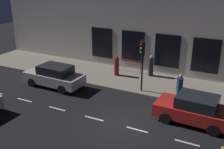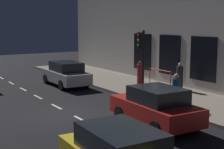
{
  "view_description": "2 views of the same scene",
  "coord_description": "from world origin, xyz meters",
  "px_view_note": "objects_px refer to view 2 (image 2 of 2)",
  "views": [
    {
      "loc": [
        -11.65,
        -5.45,
        7.73
      ],
      "look_at": [
        2.53,
        1.76,
        1.78
      ],
      "focal_mm": 43.9,
      "sensor_mm": 36.0,
      "label": 1
    },
    {
      "loc": [
        -6.41,
        -13.65,
        4.12
      ],
      "look_at": [
        2.99,
        1.18,
        1.42
      ],
      "focal_mm": 54.42,
      "sensor_mm": 36.0,
      "label": 2
    }
  ],
  "objects_px": {
    "parked_car_0": "(156,106)",
    "pedestrian_2": "(176,92)",
    "parked_car_1": "(66,74)",
    "pedestrian_0": "(180,77)",
    "pedestrian_1": "(140,74)",
    "traffic_light": "(141,49)"
  },
  "relations": [
    {
      "from": "traffic_light",
      "to": "pedestrian_2",
      "type": "height_order",
      "value": "traffic_light"
    },
    {
      "from": "parked_car_0",
      "to": "pedestrian_1",
      "type": "distance_m",
      "value": 8.09
    },
    {
      "from": "parked_car_0",
      "to": "pedestrian_1",
      "type": "xyz_separation_m",
      "value": [
        4.36,
        6.81,
        0.07
      ]
    },
    {
      "from": "traffic_light",
      "to": "pedestrian_0",
      "type": "distance_m",
      "value": 3.71
    },
    {
      "from": "parked_car_0",
      "to": "parked_car_1",
      "type": "height_order",
      "value": "same"
    },
    {
      "from": "parked_car_0",
      "to": "pedestrian_2",
      "type": "distance_m",
      "value": 2.77
    },
    {
      "from": "parked_car_0",
      "to": "pedestrian_2",
      "type": "height_order",
      "value": "pedestrian_2"
    },
    {
      "from": "parked_car_1",
      "to": "pedestrian_2",
      "type": "height_order",
      "value": "pedestrian_2"
    },
    {
      "from": "parked_car_1",
      "to": "pedestrian_1",
      "type": "xyz_separation_m",
      "value": [
        3.73,
        -3.12,
        0.07
      ]
    },
    {
      "from": "parked_car_0",
      "to": "pedestrian_0",
      "type": "distance_m",
      "value": 7.0
    },
    {
      "from": "traffic_light",
      "to": "parked_car_1",
      "type": "height_order",
      "value": "traffic_light"
    },
    {
      "from": "traffic_light",
      "to": "parked_car_1",
      "type": "bearing_deg",
      "value": 105.4
    },
    {
      "from": "traffic_light",
      "to": "pedestrian_1",
      "type": "bearing_deg",
      "value": 53.75
    },
    {
      "from": "pedestrian_2",
      "to": "parked_car_1",
      "type": "bearing_deg",
      "value": -82.23
    },
    {
      "from": "parked_car_1",
      "to": "pedestrian_2",
      "type": "relative_size",
      "value": 2.75
    },
    {
      "from": "traffic_light",
      "to": "parked_car_1",
      "type": "xyz_separation_m",
      "value": [
        -1.64,
        5.97,
        -1.94
      ]
    },
    {
      "from": "parked_car_1",
      "to": "pedestrian_0",
      "type": "bearing_deg",
      "value": -47.71
    },
    {
      "from": "traffic_light",
      "to": "pedestrian_1",
      "type": "distance_m",
      "value": 4.0
    },
    {
      "from": "pedestrian_2",
      "to": "traffic_light",
      "type": "bearing_deg",
      "value": -91.16
    },
    {
      "from": "pedestrian_0",
      "to": "pedestrian_1",
      "type": "distance_m",
      "value": 2.67
    },
    {
      "from": "pedestrian_0",
      "to": "traffic_light",
      "type": "bearing_deg",
      "value": 65.98
    },
    {
      "from": "pedestrian_1",
      "to": "parked_car_0",
      "type": "bearing_deg",
      "value": -114.26
    }
  ]
}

